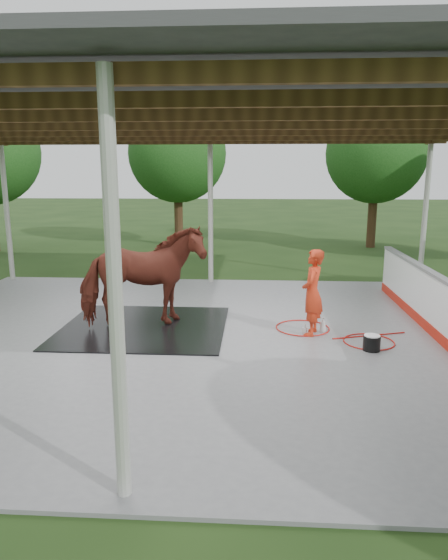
# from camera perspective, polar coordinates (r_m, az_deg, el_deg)

# --- Properties ---
(ground) EXTENTS (100.00, 100.00, 0.00)m
(ground) POSITION_cam_1_polar(r_m,az_deg,el_deg) (9.45, -4.02, -6.65)
(ground) COLOR #1E3814
(concrete_slab) EXTENTS (12.00, 10.00, 0.05)m
(concrete_slab) POSITION_cam_1_polar(r_m,az_deg,el_deg) (9.44, -4.03, -6.51)
(concrete_slab) COLOR slate
(concrete_slab) RESTS_ON ground
(pavilion_structure) EXTENTS (12.60, 10.60, 4.05)m
(pavilion_structure) POSITION_cam_1_polar(r_m,az_deg,el_deg) (8.99, -4.42, 18.03)
(pavilion_structure) COLOR beige
(pavilion_structure) RESTS_ON ground
(dasher_board) EXTENTS (0.16, 8.00, 1.15)m
(dasher_board) POSITION_cam_1_polar(r_m,az_deg,el_deg) (9.80, 23.71, -3.37)
(dasher_board) COLOR red
(dasher_board) RESTS_ON concrete_slab
(tree_belt) EXTENTS (28.00, 28.00, 5.80)m
(tree_belt) POSITION_cam_1_polar(r_m,az_deg,el_deg) (9.83, -1.84, 16.52)
(tree_belt) COLOR #382314
(tree_belt) RESTS_ON ground
(rubber_mat) EXTENTS (3.18, 2.98, 0.02)m
(rubber_mat) POSITION_cam_1_polar(r_m,az_deg,el_deg) (10.01, -9.11, -5.30)
(rubber_mat) COLOR black
(rubber_mat) RESTS_ON concrete_slab
(horse) EXTENTS (2.57, 1.87, 1.98)m
(horse) POSITION_cam_1_polar(r_m,az_deg,el_deg) (9.76, -9.31, 0.31)
(horse) COLOR maroon
(horse) RESTS_ON rubber_mat
(handler) EXTENTS (0.53, 0.67, 1.62)m
(handler) POSITION_cam_1_polar(r_m,az_deg,el_deg) (9.41, 10.07, -1.42)
(handler) COLOR red
(handler) RESTS_ON concrete_slab
(wash_bucket) EXTENTS (0.29, 0.29, 0.27)m
(wash_bucket) POSITION_cam_1_polar(r_m,az_deg,el_deg) (8.99, 16.53, -6.87)
(wash_bucket) COLOR black
(wash_bucket) RESTS_ON concrete_slab
(soap_bottle_a) EXTENTS (0.16, 0.16, 0.29)m
(soap_bottle_a) POSITION_cam_1_polar(r_m,az_deg,el_deg) (9.75, 11.24, -5.06)
(soap_bottle_a) COLOR silver
(soap_bottle_a) RESTS_ON concrete_slab
(soap_bottle_b) EXTENTS (0.13, 0.13, 0.21)m
(soap_bottle_b) POSITION_cam_1_polar(r_m,az_deg,el_deg) (9.57, 9.24, -5.57)
(soap_bottle_b) COLOR #338CD8
(soap_bottle_b) RESTS_ON concrete_slab
(hose_coil) EXTENTS (2.45, 1.74, 0.02)m
(hose_coil) POSITION_cam_1_polar(r_m,az_deg,el_deg) (9.71, 12.06, -5.99)
(hose_coil) COLOR red
(hose_coil) RESTS_ON concrete_slab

